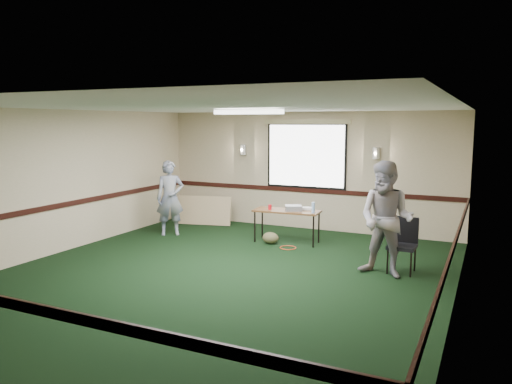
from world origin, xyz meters
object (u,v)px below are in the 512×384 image
at_px(folding_table, 287,213).
at_px(conference_chair, 403,240).
at_px(person_right, 386,219).
at_px(projector, 293,208).
at_px(person_left, 170,198).

relative_size(folding_table, conference_chair, 1.54).
bearing_deg(conference_chair, person_right, -117.20).
bearing_deg(folding_table, projector, -5.91).
xyz_separation_m(folding_table, conference_chair, (2.49, -1.03, -0.10)).
height_order(folding_table, projector, projector).
xyz_separation_m(projector, person_right, (2.13, -1.42, 0.20)).
distance_m(conference_chair, person_left, 5.12).
bearing_deg(person_left, conference_chair, -44.33).
bearing_deg(projector, person_left, 163.39).
distance_m(folding_table, person_left, 2.63).
height_order(conference_chair, person_right, person_right).
distance_m(projector, person_left, 2.76).
distance_m(projector, person_right, 2.56).
bearing_deg(projector, folding_table, 152.58).
bearing_deg(conference_chair, folding_table, 159.16).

